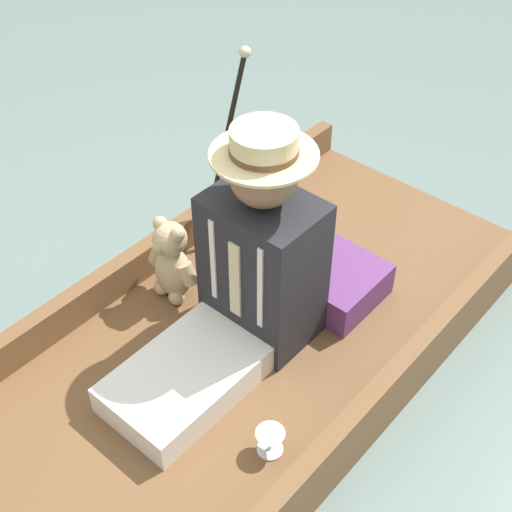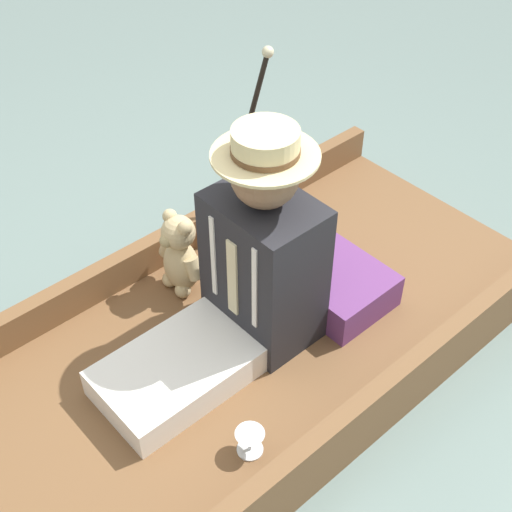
{
  "view_description": "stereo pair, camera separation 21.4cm",
  "coord_description": "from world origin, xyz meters",
  "px_view_note": "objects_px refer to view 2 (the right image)",
  "views": [
    {
      "loc": [
        -1.13,
        1.13,
        2.02
      ],
      "look_at": [
        -0.0,
        -0.16,
        0.48
      ],
      "focal_mm": 50.0,
      "sensor_mm": 36.0,
      "label": 1
    },
    {
      "loc": [
        -1.28,
        0.98,
        2.02
      ],
      "look_at": [
        -0.0,
        -0.16,
        0.48
      ],
      "focal_mm": 50.0,
      "sensor_mm": 36.0,
      "label": 2
    }
  ],
  "objects_px": {
    "seated_person": "(246,275)",
    "wine_glass": "(250,439)",
    "teddy_bear": "(180,255)",
    "walking_cane": "(246,135)"
  },
  "relations": [
    {
      "from": "wine_glass",
      "to": "walking_cane",
      "type": "bearing_deg",
      "value": -40.83
    },
    {
      "from": "teddy_bear",
      "to": "wine_glass",
      "type": "relative_size",
      "value": 3.78
    },
    {
      "from": "seated_person",
      "to": "teddy_bear",
      "type": "distance_m",
      "value": 0.38
    },
    {
      "from": "teddy_bear",
      "to": "walking_cane",
      "type": "bearing_deg",
      "value": -76.61
    },
    {
      "from": "seated_person",
      "to": "wine_glass",
      "type": "distance_m",
      "value": 0.52
    },
    {
      "from": "seated_person",
      "to": "walking_cane",
      "type": "distance_m",
      "value": 0.62
    },
    {
      "from": "wine_glass",
      "to": "seated_person",
      "type": "bearing_deg",
      "value": -40.28
    },
    {
      "from": "teddy_bear",
      "to": "walking_cane",
      "type": "relative_size",
      "value": 0.44
    },
    {
      "from": "teddy_bear",
      "to": "wine_glass",
      "type": "xyz_separation_m",
      "value": [
        -0.71,
        0.28,
        -0.1
      ]
    },
    {
      "from": "seated_person",
      "to": "wine_glass",
      "type": "height_order",
      "value": "seated_person"
    }
  ]
}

